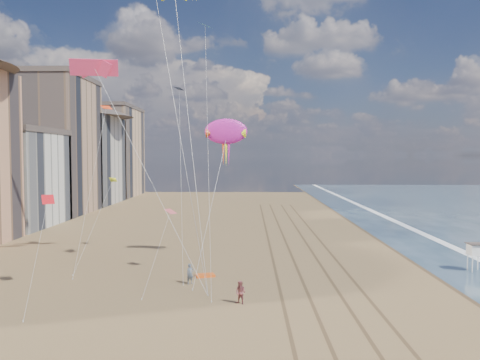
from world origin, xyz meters
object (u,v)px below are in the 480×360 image
(lifeguard_stand, at_px, (476,250))
(kite_flyer_a, at_px, (190,274))
(show_kite, at_px, (226,132))
(kite_flyer_b, at_px, (241,293))
(grounded_kite, at_px, (205,275))

(lifeguard_stand, xyz_separation_m, kite_flyer_a, (-29.57, -5.55, -1.30))
(show_kite, height_order, kite_flyer_b, show_kite)
(show_kite, relative_size, kite_flyer_b, 9.81)
(lifeguard_stand, height_order, show_kite, show_kite)
(grounded_kite, height_order, show_kite, show_kite)
(lifeguard_stand, bearing_deg, kite_flyer_b, -154.93)
(show_kite, bearing_deg, lifeguard_stand, -10.03)
(kite_flyer_a, relative_size, kite_flyer_b, 1.01)
(show_kite, distance_m, kite_flyer_b, 21.52)
(lifeguard_stand, xyz_separation_m, show_kite, (-26.63, 4.71, 12.68))
(grounded_kite, relative_size, kite_flyer_b, 0.98)
(kite_flyer_b, bearing_deg, show_kite, 126.45)
(lifeguard_stand, relative_size, grounded_kite, 1.56)
(lifeguard_stand, bearing_deg, grounded_kite, -174.34)
(lifeguard_stand, height_order, kite_flyer_a, lifeguard_stand)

